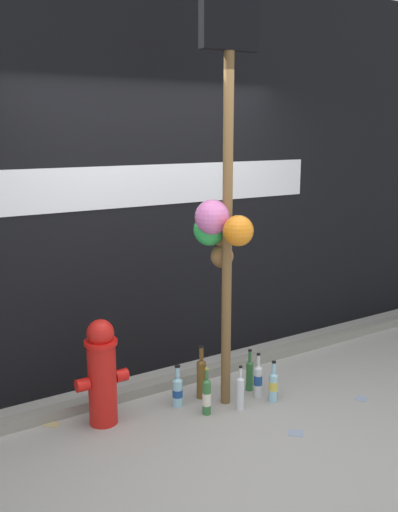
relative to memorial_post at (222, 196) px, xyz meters
name	(u,v)px	position (x,y,z in m)	size (l,w,h in m)	color
ground_plane	(243,437)	(-0.16, -0.52, -1.62)	(14.00, 14.00, 0.00)	#9E9B93
building_wall	(144,178)	(-0.17, 0.91, 0.07)	(10.00, 0.21, 3.39)	black
curb_strip	(173,381)	(-0.16, 0.46, -1.58)	(8.00, 0.12, 0.08)	gray
memorial_post	(222,196)	(0.00, 0.00, 0.00)	(0.45, 0.54, 2.98)	brown
fire_hydrant	(102,372)	(-0.90, 0.19, -1.23)	(0.39, 0.24, 0.79)	red
bottle_0	(250,374)	(0.32, 0.04, -1.48)	(0.06, 0.06, 0.35)	#337038
bottle_1	(178,390)	(-0.31, 0.13, -1.49)	(0.08, 0.08, 0.33)	#93CCE0
bottle_2	(258,379)	(0.31, -0.08, -1.48)	(0.07, 0.07, 0.36)	silver
bottle_3	(201,376)	(-0.08, 0.14, -1.44)	(0.07, 0.07, 0.44)	brown
bottle_4	(240,392)	(0.06, -0.18, -1.48)	(0.06, 0.06, 0.35)	silver
bottle_5	(207,396)	(-0.20, -0.10, -1.48)	(0.07, 0.07, 0.37)	#337038
bottle_6	(273,385)	(0.36, -0.21, -1.49)	(0.07, 0.07, 0.34)	#93CCE0
litter_0	(361,398)	(0.98, -0.56, -1.62)	(0.09, 0.10, 0.01)	#8C99B2
litter_1	(296,433)	(0.18, -0.68, -1.62)	(0.11, 0.09, 0.01)	#8C99B2
litter_2	(51,424)	(-1.23, 0.37, -1.62)	(0.12, 0.08, 0.01)	tan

